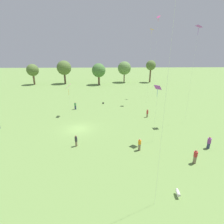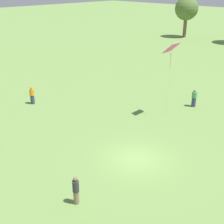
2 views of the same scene
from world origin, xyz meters
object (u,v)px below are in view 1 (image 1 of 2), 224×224
object	(u,v)px
kite_5	(68,87)
picnic_bag_0	(103,103)
kite_6	(158,89)
dog_0	(178,192)
kite_2	(198,32)
person_4	(209,143)
person_5	(147,113)
kite_4	(151,35)
kite_0	(158,23)
person_6	(140,145)
person_3	(195,157)
person_1	(75,106)
person_2	(76,141)

from	to	relation	value
kite_5	picnic_bag_0	distance (m)	12.04
kite_6	dog_0	bearing A→B (deg)	177.59
kite_2	person_4	bearing A→B (deg)	-143.44
person_5	kite_4	distance (m)	19.06
kite_0	dog_0	distance (m)	43.64
person_5	kite_5	bearing A→B (deg)	-84.79
person_6	person_5	bearing A→B (deg)	-69.60
kite_0	kite_6	size ratio (longest dim) A/B	2.54
kite_2	kite_6	bearing A→B (deg)	174.63
person_3	person_5	xyz separation A→B (m)	(-2.23, 15.66, -0.06)
person_6	picnic_bag_0	distance (m)	23.07
person_4	dog_0	distance (m)	11.15
person_1	person_4	size ratio (longest dim) A/B	0.97
person_3	kite_2	bearing A→B (deg)	101.28
picnic_bag_0	kite_2	bearing A→B (deg)	-38.62
person_1	picnic_bag_0	size ratio (longest dim) A/B	4.26
dog_0	kite_0	bearing A→B (deg)	84.86
person_4	person_5	xyz separation A→B (m)	(-5.76, 12.35, -0.03)
person_1	kite_6	distance (m)	22.30
person_5	dog_0	bearing A→B (deg)	6.92
person_2	person_5	distance (m)	16.86
person_3	picnic_bag_0	xyz separation A→B (m)	(-11.38, 25.57, -0.71)
person_1	person_6	world-z (taller)	person_6
person_1	kite_0	xyz separation A→B (m)	(21.11, 12.27, 18.88)
person_5	kite_5	xyz separation A→B (m)	(-15.97, 1.84, 5.14)
person_5	kite_2	xyz separation A→B (m)	(6.66, -2.72, 14.84)
dog_0	kite_6	bearing A→B (deg)	93.50
kite_4	kite_0	bearing A→B (deg)	27.71
person_6	kite_4	bearing A→B (deg)	-67.38
person_6	kite_0	distance (m)	37.00
kite_4	kite_6	bearing A→B (deg)	-137.77
person_4	kite_6	distance (m)	10.25
person_2	kite_5	world-z (taller)	kite_5
person_5	kite_0	distance (m)	26.58
person_6	kite_2	world-z (taller)	kite_2
kite_4	kite_6	world-z (taller)	kite_4
kite_2	person_1	bearing A→B (deg)	111.31
person_5	person_3	bearing A→B (deg)	19.89
person_3	dog_0	xyz separation A→B (m)	(-3.98, -4.92, -0.50)
person_2	kite_0	bearing A→B (deg)	76.83
kite_0	kite_2	distance (m)	21.00
kite_4	person_6	bearing A→B (deg)	-142.67
dog_0	picnic_bag_0	world-z (taller)	dog_0
kite_6	dog_0	xyz separation A→B (m)	(-0.40, -10.44, -7.51)
person_2	person_5	size ratio (longest dim) A/B	1.01
person_6	person_2	bearing A→B (deg)	28.77
person_6	picnic_bag_0	world-z (taller)	person_6
person_1	person_5	world-z (taller)	person_1
kite_4	dog_0	bearing A→B (deg)	-135.17
kite_0	dog_0	world-z (taller)	kite_0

